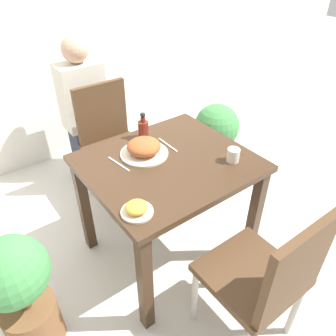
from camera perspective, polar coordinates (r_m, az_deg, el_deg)
name	(u,v)px	position (r m, az deg, el deg)	size (l,w,h in m)	color
ground_plane	(168,249)	(2.30, 0.00, -13.90)	(16.00, 16.00, 0.00)	beige
wall_back	(46,6)	(2.95, -20.55, 24.89)	(8.00, 0.05, 2.60)	white
dining_table	(168,178)	(1.88, 0.00, -1.74)	(0.90, 0.80, 0.73)	#3D2819
chair_near	(266,277)	(1.60, 16.72, -17.75)	(0.42, 0.42, 0.90)	#4C331E
chair_far	(111,138)	(2.49, -9.88, 5.09)	(0.42, 0.42, 0.90)	#4C331E
food_plate	(144,148)	(1.85, -4.21, 3.48)	(0.27, 0.27, 0.09)	beige
side_plate	(137,209)	(1.48, -5.44, -7.10)	(0.15, 0.15, 0.06)	beige
drink_cup	(233,155)	(1.82, 11.29, 2.22)	(0.07, 0.07, 0.08)	silver
sauce_bottle	(143,128)	(2.00, -4.31, 6.88)	(0.06, 0.06, 0.17)	maroon
fork_utensil	(119,164)	(1.80, -8.59, 0.70)	(0.03, 0.18, 0.00)	silver
spoon_utensil	(168,145)	(1.95, -0.04, 4.06)	(0.01, 0.18, 0.00)	silver
potted_plant_left	(21,293)	(1.75, -24.26, -19.20)	(0.33, 0.33, 0.73)	brown
potted_plant_right	(216,136)	(2.69, 8.31, 5.62)	(0.36, 0.36, 0.69)	brown
person_figure	(85,111)	(2.78, -14.30, 9.60)	(0.34, 0.22, 1.17)	#2D3347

